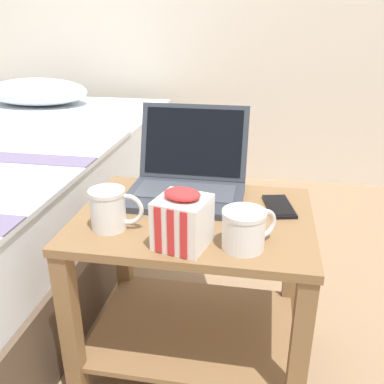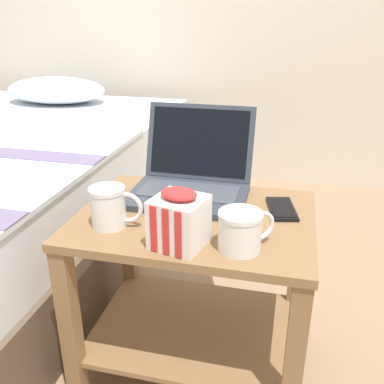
{
  "view_description": "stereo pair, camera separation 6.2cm",
  "coord_description": "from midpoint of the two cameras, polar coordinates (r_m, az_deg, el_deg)",
  "views": [
    {
      "loc": [
        0.17,
        -1.0,
        0.99
      ],
      "look_at": [
        0.0,
        -0.04,
        0.58
      ],
      "focal_mm": 40.0,
      "sensor_mm": 36.0,
      "label": 1
    },
    {
      "loc": [
        0.23,
        -0.98,
        0.99
      ],
      "look_at": [
        0.0,
        -0.04,
        0.58
      ],
      "focal_mm": 40.0,
      "sensor_mm": 36.0,
      "label": 2
    }
  ],
  "objects": [
    {
      "name": "ground_plane",
      "position": [
        1.42,
        -1.08,
        -21.48
      ],
      "size": [
        8.0,
        8.0,
        0.0
      ],
      "primitive_type": "plane",
      "color": "#937556"
    },
    {
      "name": "bedside_table",
      "position": [
        1.22,
        -1.19,
        -10.68
      ],
      "size": [
        0.62,
        0.47,
        0.5
      ],
      "color": "olive",
      "rests_on": "ground_plane"
    },
    {
      "name": "laptop",
      "position": [
        1.24,
        -2.02,
        1.91
      ],
      "size": [
        0.33,
        0.31,
        0.23
      ],
      "color": "#333842",
      "rests_on": "bedside_table"
    },
    {
      "name": "mug_front_left",
      "position": [
        1.06,
        -12.62,
        -2.02
      ],
      "size": [
        0.13,
        0.09,
        0.1
      ],
      "color": "white",
      "rests_on": "bedside_table"
    },
    {
      "name": "mug_front_right",
      "position": [
        0.96,
        5.21,
        -4.73
      ],
      "size": [
        0.12,
        0.11,
        0.09
      ],
      "color": "white",
      "rests_on": "bedside_table"
    },
    {
      "name": "snack_bag",
      "position": [
        0.96,
        -3.26,
        -3.76
      ],
      "size": [
        0.13,
        0.13,
        0.14
      ],
      "color": "white",
      "rests_on": "bedside_table"
    },
    {
      "name": "cell_phone",
      "position": [
        1.18,
        10.07,
        -1.9
      ],
      "size": [
        0.1,
        0.15,
        0.01
      ],
      "color": "black",
      "rests_on": "bedside_table"
    }
  ]
}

